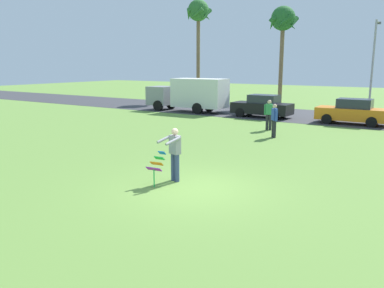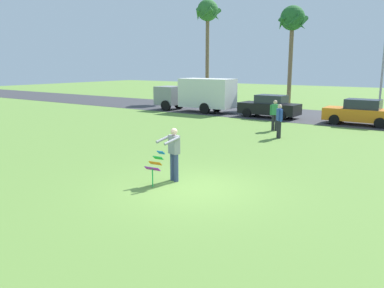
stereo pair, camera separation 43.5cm
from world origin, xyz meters
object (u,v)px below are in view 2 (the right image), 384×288
object	(u,v)px
kite_held	(155,164)
streetlight_pole	(384,60)
person_kite_flyer	(174,152)
palm_tree_left_near	(208,15)
parked_car_orange	(360,113)
parked_truck_grey_van	(198,94)
palm_tree_right_near	(292,23)
parked_car_black	(269,107)
person_walker_near	(275,114)
person_walker_far	(279,120)

from	to	relation	value
kite_held	streetlight_pole	world-z (taller)	streetlight_pole
person_kite_flyer	palm_tree_left_near	size ratio (longest dim) A/B	0.17
parked_car_orange	streetlight_pole	size ratio (longest dim) A/B	0.60
parked_truck_grey_van	kite_held	bearing A→B (deg)	-59.93
person_kite_flyer	parked_truck_grey_van	world-z (taller)	parked_truck_grey_van
palm_tree_right_near	parked_car_black	bearing A→B (deg)	-77.82
kite_held	streetlight_pole	size ratio (longest dim) A/B	0.15
palm_tree_left_near	person_walker_near	world-z (taller)	palm_tree_left_near
parked_car_black	palm_tree_left_near	world-z (taller)	palm_tree_left_near
kite_held	person_walker_near	distance (m)	11.86
person_walker_far	parked_truck_grey_van	bearing A→B (deg)	144.01
kite_held	person_kite_flyer	bearing A→B (deg)	76.50
kite_held	palm_tree_left_near	bearing A→B (deg)	119.60
kite_held	palm_tree_right_near	distance (m)	26.34
person_kite_flyer	person_walker_far	xyz separation A→B (m)	(-0.19, 9.06, -0.02)
person_kite_flyer	parked_car_black	size ratio (longest dim) A/B	0.41
parked_car_black	palm_tree_left_near	size ratio (longest dim) A/B	0.42
palm_tree_left_near	person_walker_near	distance (m)	20.47
person_kite_flyer	kite_held	distance (m)	0.78
parked_car_orange	kite_held	bearing A→B (deg)	-98.02
palm_tree_left_near	person_walker_far	world-z (taller)	palm_tree_left_near
parked_car_black	palm_tree_right_near	xyz separation A→B (m)	(-1.75, 8.10, 6.47)
kite_held	parked_truck_grey_van	world-z (taller)	parked_truck_grey_van
person_walker_near	person_walker_far	world-z (taller)	same
palm_tree_left_near	person_kite_flyer	bearing A→B (deg)	-59.40
person_kite_flyer	person_walker_near	distance (m)	11.17
parked_car_black	parked_car_orange	size ratio (longest dim) A/B	1.00
person_kite_flyer	person_walker_far	bearing A→B (deg)	91.20
person_walker_far	palm_tree_right_near	bearing A→B (deg)	109.63
parked_truck_grey_van	streetlight_pole	bearing A→B (deg)	31.72
parked_car_orange	person_walker_near	xyz separation A→B (m)	(-3.50, -5.03, 0.16)
parked_car_black	palm_tree_left_near	distance (m)	15.77
palm_tree_left_near	parked_car_black	bearing A→B (deg)	-38.58
parked_car_black	palm_tree_left_near	xyz separation A→B (m)	(-10.76, 8.58, 7.70)
palm_tree_left_near	streetlight_pole	size ratio (longest dim) A/B	1.43
palm_tree_left_near	streetlight_pole	world-z (taller)	palm_tree_left_near
parked_car_black	parked_truck_grey_van	bearing A→B (deg)	-180.00
palm_tree_left_near	palm_tree_right_near	size ratio (longest dim) A/B	1.16
kite_held	palm_tree_left_near	size ratio (longest dim) A/B	0.10
parked_car_black	person_walker_near	bearing A→B (deg)	-63.12
person_kite_flyer	streetlight_pole	xyz separation A→B (m)	(2.04, 23.51, 3.05)
parked_truck_grey_van	streetlight_pole	xyz separation A→B (m)	(11.95, 7.39, 2.59)
parked_truck_grey_van	parked_car_orange	bearing A→B (deg)	0.01
parked_car_orange	streetlight_pole	bearing A→B (deg)	91.28
parked_truck_grey_van	parked_car_orange	size ratio (longest dim) A/B	1.60
kite_held	person_walker_near	size ratio (longest dim) A/B	0.60
kite_held	person_walker_far	distance (m)	9.77
person_kite_flyer	person_walker_near	bearing A→B (deg)	96.68
parked_car_orange	streetlight_pole	distance (m)	8.06
kite_held	palm_tree_right_near	world-z (taller)	palm_tree_right_near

